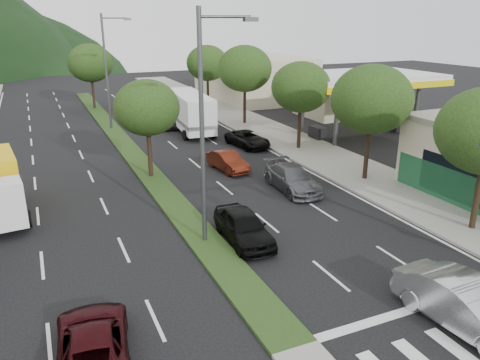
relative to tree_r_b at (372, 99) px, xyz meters
name	(u,v)px	position (x,y,z in m)	size (l,w,h in m)	color
ground	(295,351)	(-12.00, -12.00, -5.04)	(160.00, 160.00, 0.00)	black
sidewalk_right	(274,134)	(0.50, 13.00, -4.96)	(5.00, 90.00, 0.15)	gray
median	(122,141)	(-12.00, 16.00, -4.98)	(1.60, 56.00, 0.12)	#193413
gas_canopy	(361,81)	(7.00, 10.00, -0.39)	(12.20, 8.20, 5.25)	silver
bldg_right_far	(253,77)	(7.50, 32.00, -2.44)	(10.00, 16.00, 5.20)	beige
tree_r_b	(372,99)	(0.00, 0.00, 0.00)	(4.80, 4.80, 6.94)	black
tree_r_c	(301,87)	(0.00, 8.00, -0.29)	(4.40, 4.40, 6.48)	black
tree_r_d	(245,69)	(0.00, 18.00, 0.14)	(5.00, 5.00, 7.17)	black
tree_r_e	(207,63)	(0.00, 28.00, -0.14)	(4.60, 4.60, 6.71)	black
tree_med_near	(147,108)	(-12.00, 6.00, -0.61)	(4.00, 4.00, 6.02)	black
tree_med_far	(90,63)	(-12.00, 32.00, -0.03)	(4.80, 4.80, 6.94)	black
streetlight_near	(206,119)	(-11.79, -4.00, 0.55)	(2.60, 0.25, 10.00)	#47494C
streetlight_mid	(108,66)	(-11.79, 21.00, 0.55)	(2.60, 0.25, 10.00)	#47494C
sedan_silver	(467,305)	(-6.40, -13.22, -4.22)	(1.73, 4.96, 1.63)	#ACAEB4
suv_maroon	(93,343)	(-17.61, -10.00, -4.41)	(2.09, 4.52, 1.26)	black
car_queue_a	(244,226)	(-10.38, -4.65, -4.31)	(1.72, 4.28, 1.46)	black
car_queue_b	(292,178)	(-4.98, 0.35, -4.33)	(1.97, 4.85, 1.41)	#505056
car_queue_c	(228,161)	(-7.00, 5.35, -4.41)	(1.32, 3.79, 1.25)	#50190D
car_queue_d	(248,139)	(-3.23, 10.35, -4.42)	(2.04, 4.41, 1.23)	black
car_queue_e	(167,119)	(-7.12, 19.84, -4.28)	(1.79, 4.44, 1.51)	#4B4A4F
car_queue_f	(156,110)	(-6.85, 24.84, -4.29)	(2.08, 5.13, 1.49)	black
motorhome	(190,111)	(-5.63, 17.29, -3.26)	(3.33, 8.87, 3.34)	white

